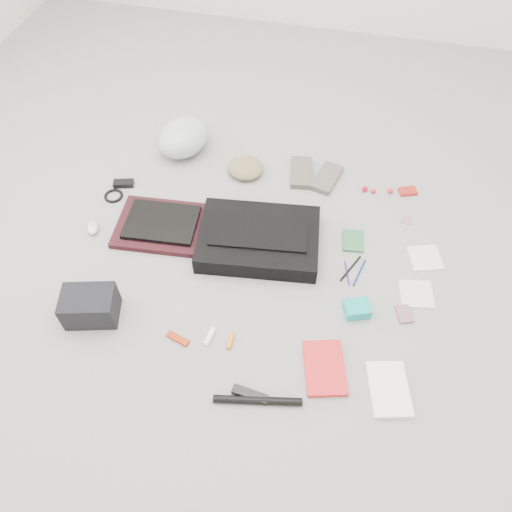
% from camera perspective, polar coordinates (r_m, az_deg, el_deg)
% --- Properties ---
extents(ground_plane, '(4.00, 4.00, 0.00)m').
position_cam_1_polar(ground_plane, '(2.12, -0.00, -0.82)').
color(ground_plane, gray).
extents(messenger_bag, '(0.55, 0.43, 0.09)m').
position_cam_1_polar(messenger_bag, '(2.15, 0.31, 1.94)').
color(messenger_bag, black).
rests_on(messenger_bag, ground_plane).
extents(bag_flap, '(0.43, 0.24, 0.01)m').
position_cam_1_polar(bag_flap, '(2.11, 0.32, 2.77)').
color(bag_flap, black).
rests_on(bag_flap, messenger_bag).
extents(laptop_sleeve, '(0.43, 0.34, 0.03)m').
position_cam_1_polar(laptop_sleeve, '(2.28, -10.64, 3.41)').
color(laptop_sleeve, black).
rests_on(laptop_sleeve, ground_plane).
extents(laptop, '(0.33, 0.25, 0.02)m').
position_cam_1_polar(laptop, '(2.26, -10.73, 3.81)').
color(laptop, black).
rests_on(laptop, laptop_sleeve).
extents(bike_helmet, '(0.31, 0.35, 0.17)m').
position_cam_1_polar(bike_helmet, '(2.59, -8.32, 13.27)').
color(bike_helmet, silver).
rests_on(bike_helmet, ground_plane).
extents(beanie, '(0.21, 0.20, 0.06)m').
position_cam_1_polar(beanie, '(2.48, -1.22, 10.04)').
color(beanie, olive).
rests_on(beanie, ground_plane).
extents(mitten_left, '(0.13, 0.22, 0.03)m').
position_cam_1_polar(mitten_left, '(2.49, 5.20, 9.46)').
color(mitten_left, '#5A5146').
rests_on(mitten_left, ground_plane).
extents(mitten_right, '(0.14, 0.22, 0.03)m').
position_cam_1_polar(mitten_right, '(2.47, 8.09, 8.81)').
color(mitten_right, '#5C554C').
rests_on(mitten_right, ground_plane).
extents(power_brick, '(0.10, 0.07, 0.03)m').
position_cam_1_polar(power_brick, '(2.51, -14.90, 8.01)').
color(power_brick, black).
rests_on(power_brick, ground_plane).
extents(cable_coil, '(0.09, 0.09, 0.01)m').
position_cam_1_polar(cable_coil, '(2.47, -15.98, 6.63)').
color(cable_coil, black).
rests_on(cable_coil, ground_plane).
extents(mouse, '(0.08, 0.10, 0.03)m').
position_cam_1_polar(mouse, '(2.34, -18.16, 3.13)').
color(mouse, silver).
rests_on(mouse, ground_plane).
extents(camera_bag, '(0.23, 0.19, 0.13)m').
position_cam_1_polar(camera_bag, '(2.03, -18.44, -5.45)').
color(camera_bag, black).
rests_on(camera_bag, ground_plane).
extents(multitool, '(0.10, 0.05, 0.01)m').
position_cam_1_polar(multitool, '(1.94, -8.92, -9.31)').
color(multitool, '#9E2108').
rests_on(multitool, ground_plane).
extents(toiletry_tube_white, '(0.03, 0.08, 0.02)m').
position_cam_1_polar(toiletry_tube_white, '(1.93, -5.33, -9.13)').
color(toiletry_tube_white, white).
rests_on(toiletry_tube_white, ground_plane).
extents(toiletry_tube_orange, '(0.02, 0.07, 0.02)m').
position_cam_1_polar(toiletry_tube_orange, '(1.92, -2.94, -9.64)').
color(toiletry_tube_orange, orange).
rests_on(toiletry_tube_orange, ground_plane).
extents(u_lock, '(0.13, 0.05, 0.03)m').
position_cam_1_polar(u_lock, '(1.82, -0.69, -15.55)').
color(u_lock, black).
rests_on(u_lock, ground_plane).
extents(bike_pump, '(0.31, 0.09, 0.03)m').
position_cam_1_polar(bike_pump, '(1.81, 0.20, -16.18)').
color(bike_pump, black).
rests_on(bike_pump, ground_plane).
extents(book_red, '(0.19, 0.25, 0.02)m').
position_cam_1_polar(book_red, '(1.88, 7.85, -12.55)').
color(book_red, red).
rests_on(book_red, ground_plane).
extents(book_white, '(0.18, 0.23, 0.02)m').
position_cam_1_polar(book_white, '(1.89, 14.94, -14.50)').
color(book_white, white).
rests_on(book_white, ground_plane).
extents(notepad, '(0.10, 0.13, 0.01)m').
position_cam_1_polar(notepad, '(2.23, 11.03, 1.71)').
color(notepad, '#2B6538').
rests_on(notepad, ground_plane).
extents(pen_blue, '(0.04, 0.12, 0.01)m').
position_cam_1_polar(pen_blue, '(2.12, 10.36, -1.92)').
color(pen_blue, navy).
rests_on(pen_blue, ground_plane).
extents(pen_black, '(0.07, 0.15, 0.01)m').
position_cam_1_polar(pen_black, '(2.14, 10.75, -1.40)').
color(pen_black, black).
rests_on(pen_black, ground_plane).
extents(pen_navy, '(0.04, 0.15, 0.01)m').
position_cam_1_polar(pen_navy, '(2.13, 11.73, -1.88)').
color(pen_navy, navy).
rests_on(pen_navy, ground_plane).
extents(accordion_wallet, '(0.12, 0.11, 0.05)m').
position_cam_1_polar(accordion_wallet, '(2.01, 11.47, -5.94)').
color(accordion_wallet, '#0FABA0').
rests_on(accordion_wallet, ground_plane).
extents(card_deck, '(0.08, 0.09, 0.01)m').
position_cam_1_polar(card_deck, '(2.06, 16.57, -6.39)').
color(card_deck, gray).
rests_on(card_deck, ground_plane).
extents(napkin_top, '(0.17, 0.17, 0.01)m').
position_cam_1_polar(napkin_top, '(2.26, 18.77, -0.20)').
color(napkin_top, silver).
rests_on(napkin_top, ground_plane).
extents(napkin_bottom, '(0.15, 0.15, 0.01)m').
position_cam_1_polar(napkin_bottom, '(2.13, 17.87, -4.15)').
color(napkin_bottom, silver).
rests_on(napkin_bottom, ground_plane).
extents(lollipop_a, '(0.04, 0.04, 0.03)m').
position_cam_1_polar(lollipop_a, '(2.45, 12.34, 7.48)').
color(lollipop_a, '#A4011B').
rests_on(lollipop_a, ground_plane).
extents(lollipop_b, '(0.02, 0.02, 0.02)m').
position_cam_1_polar(lollipop_b, '(2.45, 13.31, 7.20)').
color(lollipop_b, '#A22717').
rests_on(lollipop_b, ground_plane).
extents(lollipop_c, '(0.03, 0.03, 0.03)m').
position_cam_1_polar(lollipop_c, '(2.47, 15.08, 7.23)').
color(lollipop_c, red).
rests_on(lollipop_c, ground_plane).
extents(altoids_tin, '(0.10, 0.08, 0.02)m').
position_cam_1_polar(altoids_tin, '(2.50, 16.95, 7.09)').
color(altoids_tin, '#AC201B').
rests_on(altoids_tin, ground_plane).
extents(stamp_sheet, '(0.05, 0.06, 0.00)m').
position_cam_1_polar(stamp_sheet, '(2.38, 16.88, 3.99)').
color(stamp_sheet, gray).
rests_on(stamp_sheet, ground_plane).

